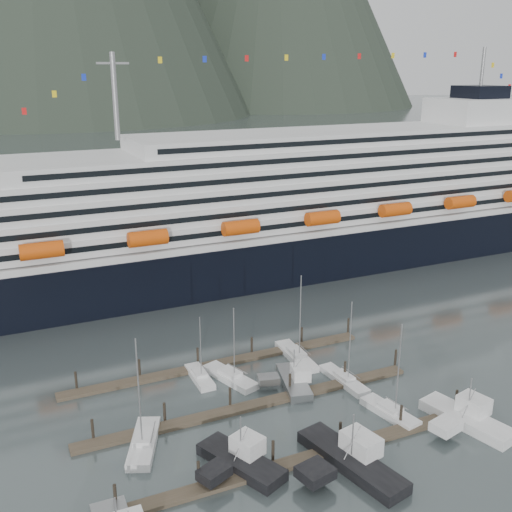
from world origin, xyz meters
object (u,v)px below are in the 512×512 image
object	(u,v)px
sailboat_c	(230,378)
sailboat_h	(390,413)
sailboat_f	(200,377)
trawler_c	(350,460)
sailboat_d	(344,380)
sailboat_a	(144,443)
cruise_ship	(300,213)
sailboat_g	(296,357)
trawler_b	(240,461)
trawler_d	(466,418)
trawler_e	(293,381)

from	to	relation	value
sailboat_c	sailboat_h	size ratio (longest dim) A/B	0.88
sailboat_c	sailboat_f	world-z (taller)	sailboat_c
trawler_c	sailboat_d	bearing A→B (deg)	-42.58
sailboat_c	sailboat_a	bearing A→B (deg)	106.01
sailboat_c	sailboat_d	size ratio (longest dim) A/B	0.91
sailboat_f	trawler_c	world-z (taller)	sailboat_f
sailboat_c	sailboat_f	distance (m)	4.45
cruise_ship	sailboat_a	size ratio (longest dim) A/B	13.78
sailboat_f	sailboat_h	xyz separation A→B (m)	(19.47, -19.32, 0.04)
sailboat_g	sailboat_f	bearing A→B (deg)	91.40
trawler_c	trawler_b	bearing A→B (deg)	53.86
sailboat_c	trawler_d	world-z (taller)	sailboat_c
sailboat_a	trawler_c	distance (m)	24.51
sailboat_g	trawler_e	xyz separation A→B (m)	(-4.37, -7.14, 0.41)
sailboat_d	sailboat_f	size ratio (longest dim) A/B	1.26
sailboat_g	trawler_d	world-z (taller)	sailboat_g
sailboat_c	trawler_c	xyz separation A→B (m)	(4.93, -24.09, 0.52)
cruise_ship	trawler_e	distance (m)	57.61
sailboat_d	sailboat_h	world-z (taller)	sailboat_h
trawler_c	trawler_e	distance (m)	18.97
cruise_ship	sailboat_d	xyz separation A→B (m)	(-20.51, -51.42, -11.64)
sailboat_a	sailboat_h	world-z (taller)	sailboat_a
sailboat_d	sailboat_f	xyz separation A→B (m)	(-18.67, 9.49, -0.01)
cruise_ship	sailboat_g	distance (m)	49.53
trawler_b	trawler_d	world-z (taller)	trawler_d
cruise_ship	sailboat_a	bearing A→B (deg)	-132.93
sailboat_d	trawler_d	xyz separation A→B (m)	(8.34, -15.61, 0.52)
trawler_b	trawler_c	size ratio (longest dim) A/B	0.77
cruise_ship	sailboat_d	bearing A→B (deg)	-111.74
sailboat_c	trawler_d	bearing A→B (deg)	-153.33
sailboat_d	trawler_c	xyz separation A→B (m)	(-9.78, -16.63, 0.54)
sailboat_d	sailboat_h	distance (m)	9.87
trawler_c	trawler_e	size ratio (longest dim) A/B	1.48
trawler_b	cruise_ship	bearing A→B (deg)	-57.15
sailboat_c	trawler_c	distance (m)	24.60
sailboat_f	sailboat_g	size ratio (longest dim) A/B	0.72
cruise_ship	trawler_c	size ratio (longest dim) A/B	13.95
sailboat_d	sailboat_h	bearing A→B (deg)	-179.52
cruise_ship	sailboat_h	size ratio (longest dim) A/B	15.26
sailboat_c	trawler_b	bearing A→B (deg)	142.75
sailboat_d	trawler_b	distance (m)	24.16
sailboat_a	trawler_d	bearing A→B (deg)	-85.26
sailboat_c	sailboat_h	world-z (taller)	sailboat_h
sailboat_g	trawler_c	xyz separation A→B (m)	(-6.96, -25.93, 0.51)
sailboat_c	sailboat_d	xyz separation A→B (m)	(14.71, -7.47, -0.01)
sailboat_f	trawler_d	distance (m)	36.88
sailboat_f	trawler_c	xyz separation A→B (m)	(8.89, -26.11, 0.55)
sailboat_d	trawler_b	xyz separation A→B (m)	(-21.23, -11.53, 0.51)
sailboat_a	trawler_b	xyz separation A→B (m)	(8.99, -8.40, 0.47)
sailboat_a	trawler_d	xyz separation A→B (m)	(38.57, -12.49, 0.47)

